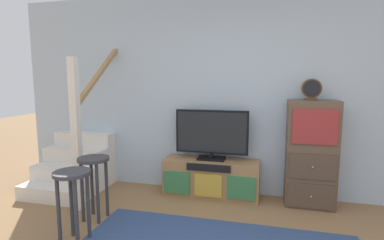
% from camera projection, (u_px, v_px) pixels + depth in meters
% --- Properties ---
extents(back_wall, '(6.40, 0.12, 2.70)m').
position_uv_depth(back_wall, '(237.00, 94.00, 3.98)').
color(back_wall, '#A8BCD1').
rests_on(back_wall, ground_plane).
extents(media_console, '(1.26, 0.38, 0.49)m').
position_uv_depth(media_console, '(211.00, 178.00, 3.94)').
color(media_console, '#997047').
rests_on(media_console, ground_plane).
extents(television, '(0.96, 0.22, 0.66)m').
position_uv_depth(television, '(212.00, 133.00, 3.88)').
color(television, black).
rests_on(television, media_console).
extents(side_cabinet, '(0.58, 0.38, 1.30)m').
position_uv_depth(side_cabinet, '(311.00, 154.00, 3.60)').
color(side_cabinet, brown).
rests_on(side_cabinet, ground_plane).
extents(desk_clock, '(0.23, 0.08, 0.26)m').
position_uv_depth(desk_clock, '(312.00, 89.00, 3.49)').
color(desk_clock, '#4C3823').
rests_on(desk_clock, side_cabinet).
extents(staircase, '(1.00, 1.36, 2.20)m').
position_uv_depth(staircase, '(83.00, 159.00, 4.41)').
color(staircase, silver).
rests_on(staircase, ground_plane).
extents(bar_stool_near, '(0.34, 0.34, 0.70)m').
position_uv_depth(bar_stool_near, '(73.00, 190.00, 2.77)').
color(bar_stool_near, '#333338').
rests_on(bar_stool_near, ground_plane).
extents(bar_stool_far, '(0.34, 0.34, 0.70)m').
position_uv_depth(bar_stool_far, '(94.00, 173.00, 3.25)').
color(bar_stool_far, '#333338').
rests_on(bar_stool_far, ground_plane).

